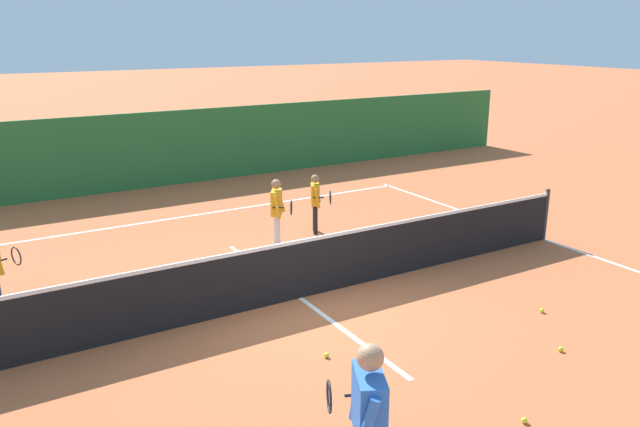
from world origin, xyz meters
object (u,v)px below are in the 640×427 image
Objects in this scene: student_2 at (316,198)px; tennis_ball_7 at (561,349)px; tennis_ball_2 at (542,310)px; student_1 at (277,207)px; tennis_ball_3 at (327,355)px; tennis_ball_4 at (524,420)px; tennis_net at (300,268)px; instructor at (368,416)px.

student_2 reaches higher than tennis_ball_7.
student_2 is 18.17× the size of tennis_ball_2.
student_1 is at bearing 103.60° from tennis_ball_7.
tennis_ball_3 and tennis_ball_4 have the same top height.
tennis_net is 6.83× the size of instructor.
tennis_ball_2 is at bearing 36.90° from tennis_ball_4.
tennis_ball_3 is (-2.50, -4.54, -0.71)m from student_2.
student_1 reaches higher than tennis_ball_2.
tennis_ball_2 is (2.87, -2.31, -0.47)m from tennis_net.
tennis_ball_7 is at bearing -76.40° from student_1.
tennis_ball_2 is (2.08, -4.63, -0.78)m from student_1.
student_2 reaches higher than tennis_ball_4.
tennis_ball_2 is 3.51m from tennis_ball_3.
instructor is at bearing -114.15° from tennis_ball_3.
instructor is 4.11m from tennis_ball_7.
instructor is 7.91m from student_2.
student_1 reaches higher than tennis_net.
tennis_ball_2 is at bearing -79.03° from student_2.
student_2 reaches higher than tennis_ball_2.
tennis_ball_3 and tennis_ball_7 have the same top height.
tennis_net is 166.63× the size of tennis_ball_4.
instructor is 24.40× the size of tennis_ball_2.
tennis_ball_2 is 1.00× the size of tennis_ball_3.
student_1 is 19.98× the size of tennis_ball_3.
tennis_ball_7 is at bearing -87.67° from student_2.
tennis_net reaches higher than tennis_ball_7.
tennis_ball_4 is (-0.28, -6.40, -0.78)m from student_1.
instructor is 1.34× the size of student_2.
student_1 is (2.51, 6.62, -0.18)m from instructor.
student_2 is (3.61, 7.03, -0.25)m from instructor.
instructor reaches higher than student_1.
tennis_ball_3 is at bearing 116.01° from tennis_ball_4.
instructor is 24.40× the size of tennis_ball_3.
tennis_ball_2 and tennis_ball_3 have the same top height.
tennis_ball_7 is (3.86, 1.05, -0.96)m from instructor.
tennis_ball_3 is (-1.39, -4.12, -0.78)m from student_1.
tennis_ball_2 is at bearing -8.33° from tennis_ball_3.
tennis_ball_7 is at bearing -56.71° from tennis_net.
tennis_ball_3 is at bearing -108.56° from tennis_net.
student_1 is at bearing 114.20° from tennis_ball_2.
tennis_ball_7 is (1.63, 0.84, 0.00)m from tennis_ball_4.
student_1 is 5.14m from tennis_ball_2.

